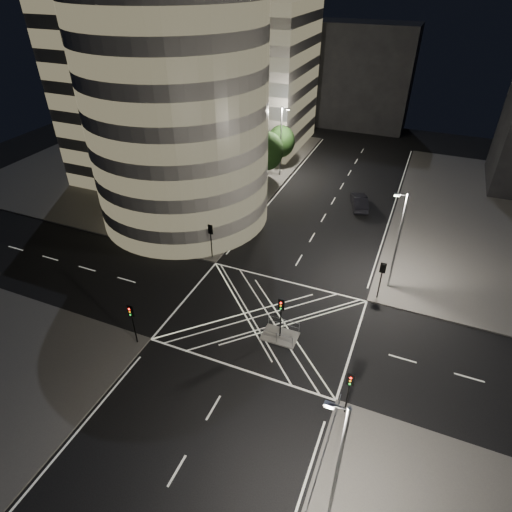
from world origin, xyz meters
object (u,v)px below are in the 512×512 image
at_px(traffic_signal_nl, 132,317).
at_px(sedan, 359,202).
at_px(street_lamp_right_near, 337,464).
at_px(traffic_signal_nr, 349,386).
at_px(traffic_signal_island, 281,311).
at_px(street_lamp_left_near, 226,191).
at_px(central_island, 280,336).
at_px(street_lamp_right_far, 397,239).
at_px(street_lamp_left_far, 281,140).
at_px(traffic_signal_fl, 211,235).
at_px(traffic_signal_fr, 382,274).

xyz_separation_m(traffic_signal_nl, sedan, (12.31, 31.23, -2.07)).
bearing_deg(street_lamp_right_near, sedan, 98.77).
distance_m(traffic_signal_nr, traffic_signal_island, 8.62).
bearing_deg(street_lamp_left_near, central_island, -49.73).
distance_m(central_island, sedan, 25.99).
bearing_deg(street_lamp_right_far, traffic_signal_nr, -92.30).
distance_m(traffic_signal_nr, street_lamp_left_far, 41.15).
height_order(traffic_signal_fl, traffic_signal_nl, same).
xyz_separation_m(street_lamp_right_near, sedan, (-5.93, 38.43, -4.69)).
bearing_deg(central_island, street_lamp_left_near, 130.27).
height_order(traffic_signal_island, street_lamp_left_far, street_lamp_left_far).
bearing_deg(traffic_signal_nl, street_lamp_right_near, -21.55).
relative_size(street_lamp_right_near, sedan, 1.94).
bearing_deg(street_lamp_left_near, traffic_signal_nl, -88.06).
distance_m(traffic_signal_fl, traffic_signal_nr, 22.24).
height_order(street_lamp_left_far, street_lamp_right_far, same).
bearing_deg(traffic_signal_fr, traffic_signal_island, -129.33).
relative_size(central_island, street_lamp_left_near, 0.30).
bearing_deg(traffic_signal_fl, street_lamp_right_far, 6.88).
relative_size(traffic_signal_nl, traffic_signal_nr, 1.00).
xyz_separation_m(traffic_signal_fr, traffic_signal_nr, (0.00, -13.60, 0.00)).
xyz_separation_m(traffic_signal_fl, street_lamp_left_near, (-0.64, 5.20, 2.63)).
bearing_deg(sedan, street_lamp_right_far, 93.22).
bearing_deg(traffic_signal_fr, street_lamp_left_near, 164.08).
bearing_deg(traffic_signal_nr, sedan, 99.62).
height_order(traffic_signal_fl, street_lamp_left_near, street_lamp_left_near).
bearing_deg(traffic_signal_fr, traffic_signal_nr, -90.00).
relative_size(central_island, street_lamp_right_far, 0.30).
height_order(central_island, street_lamp_left_far, street_lamp_left_far).
xyz_separation_m(street_lamp_left_near, street_lamp_right_far, (18.87, -3.00, 0.00)).
xyz_separation_m(street_lamp_left_far, street_lamp_right_near, (18.87, -44.00, 0.00)).
bearing_deg(traffic_signal_fr, street_lamp_right_near, -88.25).
bearing_deg(street_lamp_left_near, street_lamp_right_near, -54.03).
distance_m(street_lamp_left_near, street_lamp_left_far, 18.00).
bearing_deg(street_lamp_right_far, traffic_signal_fl, -173.12).
relative_size(central_island, traffic_signal_island, 0.75).
bearing_deg(street_lamp_right_far, street_lamp_right_near, -90.00).
height_order(traffic_signal_fr, traffic_signal_island, same).
distance_m(traffic_signal_fr, street_lamp_left_near, 19.14).
height_order(traffic_signal_fl, street_lamp_left_far, street_lamp_left_far).
relative_size(traffic_signal_fl, sedan, 0.78).
distance_m(street_lamp_right_far, sedan, 17.19).
bearing_deg(traffic_signal_fl, sedan, 55.09).
bearing_deg(street_lamp_left_far, street_lamp_right_near, -66.79).
distance_m(central_island, traffic_signal_fr, 11.10).
relative_size(traffic_signal_nl, street_lamp_right_far, 0.40).
bearing_deg(street_lamp_left_near, traffic_signal_fl, -83.03).
bearing_deg(street_lamp_left_near, traffic_signal_island, -49.73).
relative_size(traffic_signal_fl, traffic_signal_nr, 1.00).
bearing_deg(sedan, traffic_signal_fl, 37.30).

